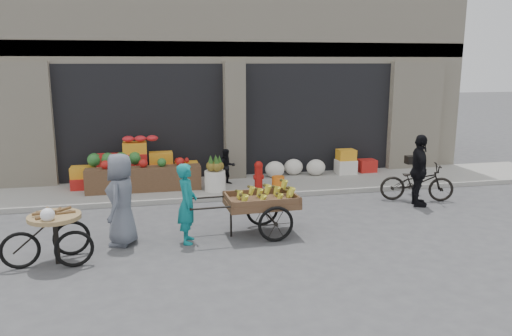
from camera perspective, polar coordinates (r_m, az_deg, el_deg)
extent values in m
plane|color=#424244|center=(9.31, 3.06, -8.51)|extent=(80.00, 80.00, 0.00)
cube|color=gray|center=(13.12, -1.73, -2.11)|extent=(18.00, 2.20, 0.12)
cube|color=beige|center=(16.76, -4.51, 12.81)|extent=(14.00, 6.00, 7.00)
cube|color=gray|center=(13.95, -2.82, 13.40)|extent=(14.00, 0.30, 0.40)
cube|color=black|center=(14.48, -12.92, 5.41)|extent=(4.40, 1.60, 3.10)
cube|color=black|center=(15.27, 6.08, 5.98)|extent=(4.40, 1.60, 3.10)
cube|color=beige|center=(13.84, -2.60, 5.41)|extent=(0.55, 0.80, 3.22)
cube|color=brown|center=(12.67, -12.68, -1.24)|extent=(2.80, 0.45, 0.60)
sphere|color=#1E5923|center=(13.09, -15.83, 0.99)|extent=(0.34, 0.34, 0.34)
cylinder|color=silver|center=(12.45, -4.71, -1.46)|extent=(0.52, 0.52, 0.50)
cylinder|color=#A5140F|center=(12.58, 0.29, -1.13)|extent=(0.20, 0.20, 0.56)
sphere|color=#A5140F|center=(12.51, 0.29, 0.30)|extent=(0.22, 0.22, 0.22)
cylinder|color=orange|center=(12.68, 2.55, -1.64)|extent=(0.32, 0.32, 0.30)
ellipsoid|color=silver|center=(14.01, 4.54, -0.05)|extent=(1.70, 0.60, 0.44)
imported|color=black|center=(13.03, -3.34, 0.15)|extent=(0.51, 0.43, 0.93)
cube|color=brown|center=(9.56, 0.61, -4.02)|extent=(1.38, 0.92, 0.12)
torus|color=black|center=(9.25, 2.28, -6.43)|extent=(0.68, 0.08, 0.68)
torus|color=black|center=(10.13, 0.73, -4.76)|extent=(0.68, 0.08, 0.68)
cylinder|color=black|center=(9.54, -2.88, -6.23)|extent=(0.04, 0.04, 0.56)
imported|color=#10777B|center=(9.19, -7.88, -4.03)|extent=(0.42, 0.58, 1.49)
cylinder|color=#9E7F51|center=(8.77, -22.05, -5.21)|extent=(0.99, 0.99, 0.07)
cube|color=black|center=(8.89, -21.85, -7.67)|extent=(0.09, 0.09, 0.80)
torus|color=black|center=(8.67, -20.05, -8.68)|extent=(0.62, 0.18, 0.62)
torus|color=black|center=(9.20, -20.32, -7.50)|extent=(0.62, 0.18, 0.62)
torus|color=black|center=(8.93, -25.36, -8.51)|extent=(0.62, 0.18, 0.62)
imported|color=slate|center=(9.31, -15.14, -3.49)|extent=(0.73, 0.93, 1.68)
imported|color=black|center=(12.51, 17.91, -1.56)|extent=(1.82, 1.10, 0.90)
imported|color=black|center=(12.00, 18.15, -0.28)|extent=(0.68, 1.05, 1.66)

